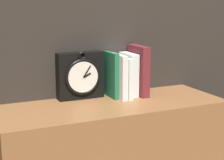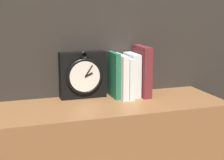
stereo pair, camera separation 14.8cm
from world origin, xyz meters
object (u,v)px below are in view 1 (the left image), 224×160
at_px(book_slot1_white, 118,76).
at_px(book_slot2_white, 123,77).
at_px(book_slot0_green, 111,75).
at_px(book_slot3_white, 129,74).
at_px(book_slot4_maroon, 138,70).
at_px(clock, 81,76).

distance_m(book_slot1_white, book_slot2_white, 0.03).
height_order(book_slot0_green, book_slot3_white, book_slot0_green).
bearing_deg(book_slot4_maroon, clock, 170.72).
xyz_separation_m(clock, book_slot1_white, (0.15, -0.04, -0.01)).
xyz_separation_m(clock, book_slot0_green, (0.13, -0.03, -0.00)).
bearing_deg(clock, book_slot0_green, -12.16).
xyz_separation_m(book_slot0_green, book_slot3_white, (0.08, -0.00, -0.00)).
bearing_deg(book_slot3_white, book_slot1_white, -166.29).
distance_m(clock, book_slot0_green, 0.13).
relative_size(clock, book_slot3_white, 1.10).
bearing_deg(book_slot4_maroon, book_slot0_green, 173.75).
height_order(book_slot2_white, book_slot4_maroon, book_slot4_maroon).
xyz_separation_m(clock, book_slot3_white, (0.21, -0.03, -0.01)).
bearing_deg(book_slot0_green, book_slot3_white, -0.79).
bearing_deg(clock, book_slot3_white, -7.74).
relative_size(clock, book_slot0_green, 1.06).
bearing_deg(book_slot2_white, book_slot1_white, 177.31).
distance_m(clock, book_slot1_white, 0.16).
bearing_deg(book_slot0_green, book_slot2_white, -19.28).
relative_size(book_slot0_green, book_slot4_maroon, 0.89).
height_order(book_slot3_white, book_slot4_maroon, book_slot4_maroon).
distance_m(clock, book_slot3_white, 0.21).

